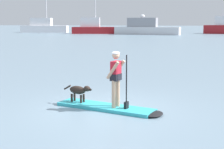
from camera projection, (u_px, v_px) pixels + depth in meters
name	position (u px, v px, depth m)	size (l,w,h in m)	color
ground_plane	(105.00, 109.00, 10.24)	(400.00, 400.00, 0.00)	gray
paddleboard	(112.00, 108.00, 10.12)	(3.43, 1.69, 0.10)	#33B2BF
person_paddler	(116.00, 75.00, 9.90)	(0.67, 0.57, 1.66)	tan
dog	(79.00, 91.00, 10.62)	(1.02, 0.40, 0.55)	#2D231E
moored_boat_far_port	(44.00, 27.00, 79.35)	(11.19, 5.05, 9.25)	white
moored_boat_center	(93.00, 28.00, 72.37)	(9.43, 4.94, 11.80)	maroon
moored_boat_outer	(146.00, 28.00, 67.10)	(13.21, 4.61, 3.96)	silver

